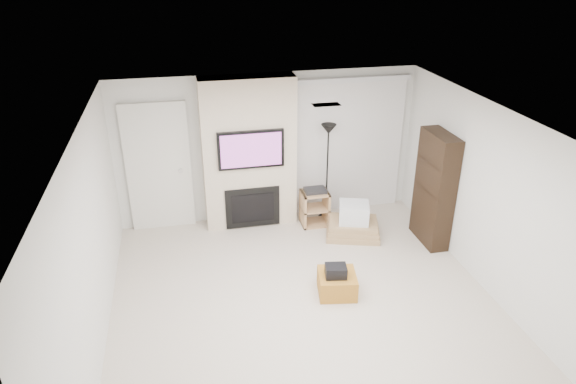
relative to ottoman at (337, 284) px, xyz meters
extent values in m
cube|color=beige|center=(-0.48, -0.29, -0.15)|extent=(5.00, 5.50, 0.00)
cube|color=white|center=(-0.48, -0.29, 2.35)|extent=(5.00, 5.50, 0.00)
cube|color=silver|center=(-0.48, 2.46, 1.10)|extent=(5.00, 0.00, 2.50)
cube|color=silver|center=(-2.98, -0.29, 1.10)|extent=(0.00, 5.50, 2.50)
cube|color=silver|center=(2.02, -0.29, 1.10)|extent=(0.00, 5.50, 2.50)
cube|color=silver|center=(-0.08, 0.51, 2.35)|extent=(0.35, 0.18, 0.01)
cube|color=#A86D22|center=(0.00, 0.00, 0.00)|extent=(0.58, 0.58, 0.30)
cube|color=black|center=(-0.04, -0.03, 0.23)|extent=(0.31, 0.26, 0.16)
cube|color=beige|center=(-0.83, 2.26, 1.10)|extent=(1.50, 0.40, 2.50)
cube|color=black|center=(-0.83, 2.03, 1.25)|extent=(1.05, 0.06, 0.62)
cube|color=#934391|center=(-0.83, 1.99, 1.25)|extent=(0.96, 0.00, 0.54)
cube|color=black|center=(-0.83, 2.05, 0.22)|extent=(0.90, 0.04, 0.70)
cube|color=black|center=(-0.83, 2.03, 0.22)|extent=(0.70, 0.02, 0.50)
cube|color=silver|center=(-2.28, 2.42, 0.92)|extent=(1.02, 0.08, 2.14)
cube|color=beige|center=(-2.28, 2.43, 0.87)|extent=(0.90, 0.05, 2.05)
cylinder|color=silver|center=(-1.94, 2.38, 0.85)|extent=(0.07, 0.06, 0.07)
cube|color=silver|center=(0.92, 2.40, 2.18)|extent=(1.98, 0.10, 0.08)
cube|color=white|center=(0.92, 2.41, 0.99)|extent=(1.90, 0.03, 2.29)
cylinder|color=black|center=(0.45, 2.10, -0.14)|extent=(0.25, 0.25, 0.03)
cylinder|color=black|center=(0.45, 2.10, 0.66)|extent=(0.03, 0.03, 1.58)
cone|color=black|center=(0.45, 2.10, 1.47)|extent=(0.25, 0.25, 0.16)
cube|color=tan|center=(0.00, 1.94, 0.15)|extent=(0.04, 0.38, 0.60)
cube|color=tan|center=(0.41, 1.94, 0.15)|extent=(0.04, 0.38, 0.60)
cube|color=tan|center=(0.20, 1.94, -0.14)|extent=(0.45, 0.38, 0.03)
cube|color=tan|center=(0.20, 1.94, 0.15)|extent=(0.45, 0.38, 0.03)
cube|color=tan|center=(0.20, 1.94, 0.43)|extent=(0.45, 0.38, 0.03)
cube|color=black|center=(0.20, 1.94, 0.48)|extent=(0.35, 0.25, 0.06)
cube|color=tan|center=(0.72, 1.44, -0.10)|extent=(1.00, 0.87, 0.09)
cube|color=tan|center=(0.72, 1.44, -0.02)|extent=(0.95, 0.82, 0.08)
cube|color=tan|center=(0.72, 1.44, 0.07)|extent=(0.90, 0.76, 0.08)
cube|color=silver|center=(0.72, 1.44, 0.27)|extent=(0.57, 0.54, 0.31)
cube|color=black|center=(1.86, 1.04, 0.75)|extent=(0.30, 0.80, 1.80)
cube|color=black|center=(1.84, 1.04, 0.30)|extent=(0.26, 0.72, 0.02)
cube|color=black|center=(1.84, 1.04, 0.75)|extent=(0.26, 0.72, 0.02)
cube|color=black|center=(1.84, 1.04, 1.20)|extent=(0.26, 0.72, 0.02)
camera|label=1|loc=(-1.87, -5.45, 4.11)|focal=32.00mm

